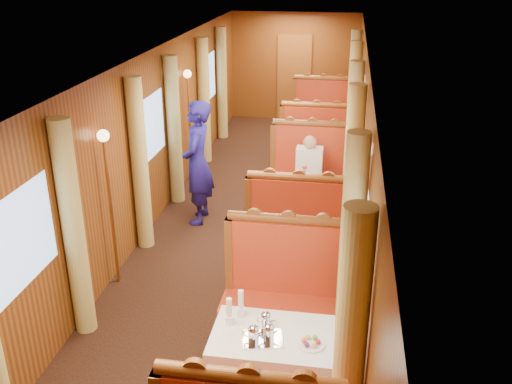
% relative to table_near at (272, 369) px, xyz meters
% --- Properties ---
extents(floor, '(3.00, 12.00, 0.01)m').
position_rel_table_near_xyz_m(floor, '(-0.75, 3.50, -0.38)').
color(floor, black).
rests_on(floor, ground).
extents(ceiling, '(3.00, 12.00, 0.01)m').
position_rel_table_near_xyz_m(ceiling, '(-0.75, 3.50, 2.12)').
color(ceiling, silver).
rests_on(ceiling, wall_left).
extents(wall_far, '(3.00, 0.01, 2.50)m').
position_rel_table_near_xyz_m(wall_far, '(-0.75, 9.50, 0.88)').
color(wall_far, brown).
rests_on(wall_far, floor).
extents(wall_left, '(0.01, 12.00, 2.50)m').
position_rel_table_near_xyz_m(wall_left, '(-2.25, 3.50, 0.88)').
color(wall_left, brown).
rests_on(wall_left, floor).
extents(wall_right, '(0.01, 12.00, 2.50)m').
position_rel_table_near_xyz_m(wall_right, '(0.75, 3.50, 0.88)').
color(wall_right, brown).
rests_on(wall_right, floor).
extents(doorway_far, '(0.80, 0.04, 2.00)m').
position_rel_table_near_xyz_m(doorway_far, '(-0.75, 9.47, 0.62)').
color(doorway_far, brown).
rests_on(doorway_far, floor).
extents(table_near, '(1.05, 0.72, 0.75)m').
position_rel_table_near_xyz_m(table_near, '(0.00, 0.00, 0.00)').
color(table_near, white).
rests_on(table_near, floor).
extents(banquette_near_aft, '(1.30, 0.55, 1.34)m').
position_rel_table_near_xyz_m(banquette_near_aft, '(0.00, 1.01, 0.05)').
color(banquette_near_aft, '#AA1712').
rests_on(banquette_near_aft, floor).
extents(table_mid, '(1.05, 0.72, 0.75)m').
position_rel_table_near_xyz_m(table_mid, '(0.00, 3.50, 0.00)').
color(table_mid, white).
rests_on(table_mid, floor).
extents(banquette_mid_fwd, '(1.30, 0.55, 1.34)m').
position_rel_table_near_xyz_m(banquette_mid_fwd, '(0.00, 2.49, 0.05)').
color(banquette_mid_fwd, '#AA1712').
rests_on(banquette_mid_fwd, floor).
extents(banquette_mid_aft, '(1.30, 0.55, 1.34)m').
position_rel_table_near_xyz_m(banquette_mid_aft, '(0.00, 4.51, 0.05)').
color(banquette_mid_aft, '#AA1712').
rests_on(banquette_mid_aft, floor).
extents(table_far, '(1.05, 0.72, 0.75)m').
position_rel_table_near_xyz_m(table_far, '(0.00, 7.00, 0.00)').
color(table_far, white).
rests_on(table_far, floor).
extents(banquette_far_fwd, '(1.30, 0.55, 1.34)m').
position_rel_table_near_xyz_m(banquette_far_fwd, '(0.00, 5.99, 0.05)').
color(banquette_far_fwd, '#AA1712').
rests_on(banquette_far_fwd, floor).
extents(banquette_far_aft, '(1.30, 0.55, 1.34)m').
position_rel_table_near_xyz_m(banquette_far_aft, '(0.00, 8.01, 0.05)').
color(banquette_far_aft, '#AA1712').
rests_on(banquette_far_aft, floor).
extents(tea_tray, '(0.39, 0.33, 0.01)m').
position_rel_table_near_xyz_m(tea_tray, '(-0.07, -0.09, 0.38)').
color(tea_tray, silver).
rests_on(tea_tray, table_near).
extents(teapot_left, '(0.17, 0.13, 0.13)m').
position_rel_table_near_xyz_m(teapot_left, '(-0.14, -0.13, 0.44)').
color(teapot_left, silver).
rests_on(teapot_left, tea_tray).
extents(teapot_right, '(0.19, 0.17, 0.13)m').
position_rel_table_near_xyz_m(teapot_right, '(-0.02, -0.09, 0.44)').
color(teapot_right, silver).
rests_on(teapot_right, tea_tray).
extents(teapot_back, '(0.16, 0.13, 0.12)m').
position_rel_table_near_xyz_m(teapot_back, '(-0.07, 0.08, 0.44)').
color(teapot_back, silver).
rests_on(teapot_back, tea_tray).
extents(fruit_plate, '(0.24, 0.24, 0.05)m').
position_rel_table_near_xyz_m(fruit_plate, '(0.33, -0.09, 0.39)').
color(fruit_plate, white).
rests_on(fruit_plate, table_near).
extents(cup_inboard, '(0.08, 0.08, 0.26)m').
position_rel_table_near_xyz_m(cup_inboard, '(-0.39, 0.08, 0.48)').
color(cup_inboard, white).
rests_on(cup_inboard, table_near).
extents(cup_outboard, '(0.08, 0.08, 0.26)m').
position_rel_table_near_xyz_m(cup_outboard, '(-0.32, 0.22, 0.48)').
color(cup_outboard, white).
rests_on(cup_outboard, table_near).
extents(rose_vase_mid, '(0.06, 0.06, 0.36)m').
position_rel_table_near_xyz_m(rose_vase_mid, '(-0.01, 3.51, 0.55)').
color(rose_vase_mid, silver).
rests_on(rose_vase_mid, table_mid).
extents(rose_vase_far, '(0.06, 0.06, 0.36)m').
position_rel_table_near_xyz_m(rose_vase_far, '(0.04, 7.01, 0.55)').
color(rose_vase_far, silver).
rests_on(rose_vase_far, table_far).
extents(window_left_near, '(0.01, 1.20, 0.90)m').
position_rel_table_near_xyz_m(window_left_near, '(-2.24, 0.00, 1.07)').
color(window_left_near, '#89ADDB').
rests_on(window_left_near, wall_left).
extents(curtain_left_near_b, '(0.22, 0.22, 2.35)m').
position_rel_table_near_xyz_m(curtain_left_near_b, '(-2.13, 0.78, 0.80)').
color(curtain_left_near_b, tan).
rests_on(curtain_left_near_b, floor).
extents(window_right_near, '(0.01, 1.20, 0.90)m').
position_rel_table_near_xyz_m(window_right_near, '(0.74, 0.00, 1.07)').
color(window_right_near, '#89ADDB').
rests_on(window_right_near, wall_right).
extents(curtain_right_near_a, '(0.22, 0.22, 2.35)m').
position_rel_table_near_xyz_m(curtain_right_near_a, '(0.63, -0.78, 0.80)').
color(curtain_right_near_a, tan).
rests_on(curtain_right_near_a, floor).
extents(curtain_right_near_b, '(0.22, 0.22, 2.35)m').
position_rel_table_near_xyz_m(curtain_right_near_b, '(0.63, 0.78, 0.80)').
color(curtain_right_near_b, tan).
rests_on(curtain_right_near_b, floor).
extents(window_left_mid, '(0.01, 1.20, 0.90)m').
position_rel_table_near_xyz_m(window_left_mid, '(-2.24, 3.50, 1.07)').
color(window_left_mid, '#89ADDB').
rests_on(window_left_mid, wall_left).
extents(curtain_left_mid_a, '(0.22, 0.22, 2.35)m').
position_rel_table_near_xyz_m(curtain_left_mid_a, '(-2.13, 2.72, 0.80)').
color(curtain_left_mid_a, tan).
rests_on(curtain_left_mid_a, floor).
extents(curtain_left_mid_b, '(0.22, 0.22, 2.35)m').
position_rel_table_near_xyz_m(curtain_left_mid_b, '(-2.13, 4.28, 0.80)').
color(curtain_left_mid_b, tan).
rests_on(curtain_left_mid_b, floor).
extents(window_right_mid, '(0.01, 1.20, 0.90)m').
position_rel_table_near_xyz_m(window_right_mid, '(0.74, 3.50, 1.07)').
color(window_right_mid, '#89ADDB').
rests_on(window_right_mid, wall_right).
extents(curtain_right_mid_a, '(0.22, 0.22, 2.35)m').
position_rel_table_near_xyz_m(curtain_right_mid_a, '(0.63, 2.72, 0.80)').
color(curtain_right_mid_a, tan).
rests_on(curtain_right_mid_a, floor).
extents(curtain_right_mid_b, '(0.22, 0.22, 2.35)m').
position_rel_table_near_xyz_m(curtain_right_mid_b, '(0.63, 4.28, 0.80)').
color(curtain_right_mid_b, tan).
rests_on(curtain_right_mid_b, floor).
extents(window_left_far, '(0.01, 1.20, 0.90)m').
position_rel_table_near_xyz_m(window_left_far, '(-2.24, 7.00, 1.07)').
color(window_left_far, '#89ADDB').
rests_on(window_left_far, wall_left).
extents(curtain_left_far_a, '(0.22, 0.22, 2.35)m').
position_rel_table_near_xyz_m(curtain_left_far_a, '(-2.13, 6.22, 0.80)').
color(curtain_left_far_a, tan).
rests_on(curtain_left_far_a, floor).
extents(curtain_left_far_b, '(0.22, 0.22, 2.35)m').
position_rel_table_near_xyz_m(curtain_left_far_b, '(-2.13, 7.78, 0.80)').
color(curtain_left_far_b, tan).
rests_on(curtain_left_far_b, floor).
extents(window_right_far, '(0.01, 1.20, 0.90)m').
position_rel_table_near_xyz_m(window_right_far, '(0.74, 7.00, 1.07)').
color(window_right_far, '#89ADDB').
rests_on(window_right_far, wall_right).
extents(curtain_right_far_a, '(0.22, 0.22, 2.35)m').
position_rel_table_near_xyz_m(curtain_right_far_a, '(0.63, 6.22, 0.80)').
color(curtain_right_far_a, tan).
rests_on(curtain_right_far_a, floor).
extents(curtain_right_far_b, '(0.22, 0.22, 2.35)m').
position_rel_table_near_xyz_m(curtain_right_far_b, '(0.63, 7.78, 0.80)').
color(curtain_right_far_b, tan).
rests_on(curtain_right_far_b, floor).
extents(sconce_left_fore, '(0.14, 0.14, 1.95)m').
position_rel_table_near_xyz_m(sconce_left_fore, '(-2.15, 1.75, 1.01)').
color(sconce_left_fore, '#BF8C3F').
rests_on(sconce_left_fore, floor).
extents(sconce_right_fore, '(0.14, 0.14, 1.95)m').
position_rel_table_near_xyz_m(sconce_right_fore, '(0.65, 1.75, 1.01)').
color(sconce_right_fore, '#BF8C3F').
rests_on(sconce_right_fore, floor).
extents(sconce_left_aft, '(0.14, 0.14, 1.95)m').
position_rel_table_near_xyz_m(sconce_left_aft, '(-2.15, 5.25, 1.01)').
color(sconce_left_aft, '#BF8C3F').
rests_on(sconce_left_aft, floor).
extents(sconce_right_aft, '(0.14, 0.14, 1.95)m').
position_rel_table_near_xyz_m(sconce_right_aft, '(0.65, 5.25, 1.01)').
color(sconce_right_aft, '#BF8C3F').
rests_on(sconce_right_aft, floor).
extents(steward, '(0.48, 0.70, 1.85)m').
position_rel_table_near_xyz_m(steward, '(-1.59, 3.60, 0.55)').
color(steward, navy).
rests_on(steward, floor).
extents(passenger, '(0.40, 0.44, 0.76)m').
position_rel_table_near_xyz_m(passenger, '(-0.00, 4.22, 0.37)').
color(passenger, beige).
rests_on(passenger, banquette_mid_aft).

